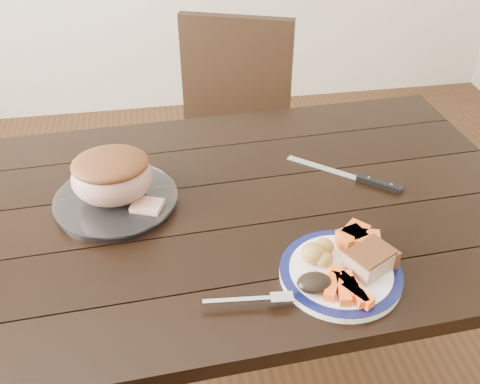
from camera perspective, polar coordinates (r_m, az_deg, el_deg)
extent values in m
cube|color=black|center=(1.32, -3.58, -2.27)|extent=(1.64, 0.97, 0.04)
cube|color=black|center=(2.03, 15.55, -1.29)|extent=(0.07, 0.07, 0.71)
cube|color=black|center=(2.02, -1.41, 3.42)|extent=(0.54, 0.54, 0.04)
cube|color=black|center=(2.07, -0.40, 12.22)|extent=(0.41, 0.18, 0.46)
cube|color=black|center=(2.28, 4.01, 0.47)|extent=(0.04, 0.04, 0.43)
cube|color=black|center=(2.00, 2.75, -5.54)|extent=(0.04, 0.04, 0.43)
cube|color=black|center=(2.33, -4.80, 1.40)|extent=(0.04, 0.04, 0.43)
cube|color=black|center=(2.06, -7.23, -4.31)|extent=(0.04, 0.04, 0.43)
cylinder|color=white|center=(1.14, 10.66, -8.54)|extent=(0.25, 0.25, 0.02)
torus|color=#0C1140|center=(1.14, 10.71, -8.24)|extent=(0.25, 0.25, 0.02)
cylinder|color=white|center=(1.34, -13.04, -0.96)|extent=(0.29, 0.29, 0.02)
cube|color=tan|center=(1.14, 13.63, -7.12)|extent=(0.11, 0.11, 0.04)
ellipsoid|color=gold|center=(1.13, 7.83, -6.50)|extent=(0.05, 0.05, 0.04)
ellipsoid|color=gold|center=(1.13, 8.93, -7.08)|extent=(0.04, 0.03, 0.03)
ellipsoid|color=gold|center=(1.15, 8.92, -5.82)|extent=(0.04, 0.04, 0.04)
cube|color=#FF5815|center=(1.08, 12.29, -10.42)|extent=(0.03, 0.07, 0.02)
cube|color=#FF5815|center=(1.08, 10.93, -10.26)|extent=(0.03, 0.07, 0.02)
cube|color=#FF5815|center=(1.08, 12.42, -10.68)|extent=(0.05, 0.07, 0.02)
cube|color=#FF5815|center=(1.08, 9.74, -9.88)|extent=(0.05, 0.07, 0.02)
cube|color=#FF5815|center=(1.09, 11.72, -9.76)|extent=(0.02, 0.07, 0.02)
cube|color=#FF5815|center=(1.10, 10.94, -9.14)|extent=(0.05, 0.07, 0.02)
cube|color=orange|center=(1.18, 11.78, -4.94)|extent=(0.07, 0.06, 0.04)
cube|color=orange|center=(1.18, 13.30, -5.21)|extent=(0.07, 0.06, 0.04)
cube|color=orange|center=(1.19, 12.17, -4.48)|extent=(0.07, 0.07, 0.04)
ellipsoid|color=black|center=(1.08, 7.94, -9.56)|extent=(0.07, 0.05, 0.03)
cube|color=silver|center=(1.06, -0.16, -11.50)|extent=(0.14, 0.02, 0.00)
cube|color=silver|center=(1.07, 4.49, -11.16)|extent=(0.05, 0.03, 0.00)
ellipsoid|color=#AB7868|center=(1.30, -13.46, 1.51)|extent=(0.19, 0.17, 0.13)
cube|color=tan|center=(1.28, -9.86, -1.51)|extent=(0.09, 0.08, 0.02)
cube|color=silver|center=(1.46, 8.71, 2.58)|extent=(0.17, 0.15, 0.00)
cube|color=black|center=(1.42, 14.66, 0.89)|extent=(0.10, 0.09, 0.01)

